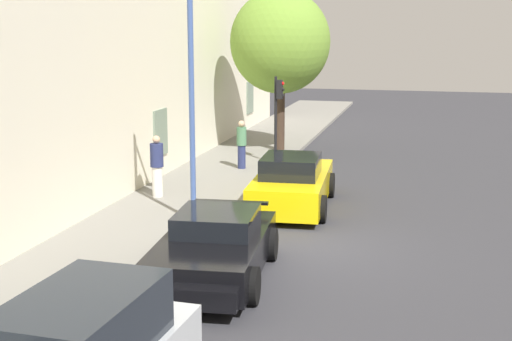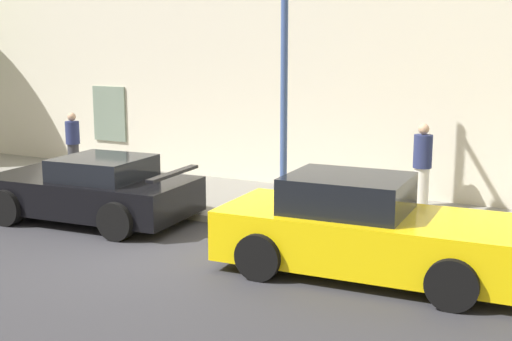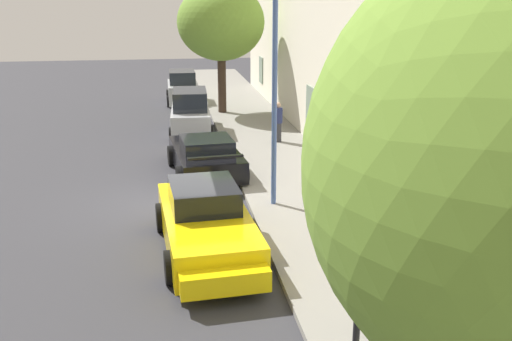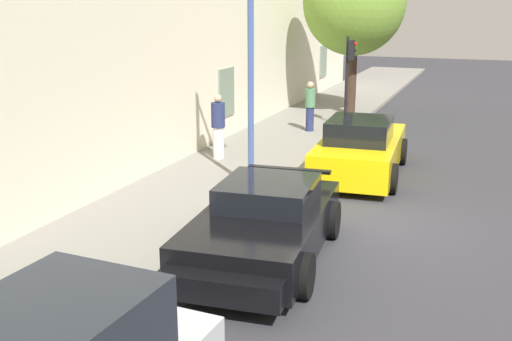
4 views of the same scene
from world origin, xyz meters
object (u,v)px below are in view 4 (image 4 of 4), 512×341
Objects in this scene: sportscar_yellow_flank at (361,148)px; tree_midblock at (354,2)px; pedestrian_bystander at (310,106)px; sportscar_red_lead at (261,228)px; pedestrian_strolling at (218,126)px; street_lamp at (268,6)px; traffic_light at (349,65)px.

sportscar_yellow_flank is 0.82× the size of tree_midblock.
sportscar_yellow_flank is 3.06× the size of pedestrian_bystander.
pedestrian_strolling reaches higher than sportscar_red_lead.
tree_midblock is 10.69m from street_lamp.
street_lamp is 3.37× the size of pedestrian_strolling.
sportscar_yellow_flank is at bearing -3.70° from sportscar_red_lead.
pedestrian_strolling is at bearing 168.14° from tree_midblock.
sportscar_yellow_flank is at bearing -31.89° from street_lamp.
street_lamp is at bearing 179.84° from traffic_light.
pedestrian_strolling is at bearing 164.17° from pedestrian_bystander.
pedestrian_strolling is (-0.39, 3.91, 0.39)m from sportscar_yellow_flank.
sportscar_red_lead is 6.28m from sportscar_yellow_flank.
street_lamp is at bearing -177.30° from tree_midblock.
tree_midblock is at bearing -7.09° from pedestrian_bystander.
sportscar_red_lead is at bearing -149.15° from pedestrian_strolling.
tree_midblock is 3.73× the size of pedestrian_bystander.
street_lamp is at bearing 18.72° from sportscar_red_lead.
pedestrian_bystander reaches higher than sportscar_yellow_flank.
tree_midblock reaches higher than sportscar_yellow_flank.
pedestrian_strolling is at bearing 30.85° from sportscar_red_lead.
sportscar_yellow_flank is 0.85× the size of street_lamp.
street_lamp reaches higher than traffic_light.
pedestrian_bystander is (-3.90, 0.49, -3.34)m from tree_midblock.
pedestrian_bystander is at bearing 32.32° from sportscar_yellow_flank.
sportscar_yellow_flank reaches higher than sportscar_red_lead.
tree_midblock is 1.03× the size of street_lamp.
street_lamp reaches higher than pedestrian_bystander.
traffic_light reaches higher than sportscar_red_lead.
pedestrian_bystander is at bearing 139.46° from traffic_light.
sportscar_yellow_flank is at bearing -84.26° from pedestrian_strolling.
pedestrian_strolling is (2.24, 2.28, -3.21)m from street_lamp.
tree_midblock is at bearing 6.91° from sportscar_red_lead.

